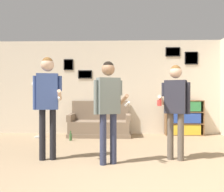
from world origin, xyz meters
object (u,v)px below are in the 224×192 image
object	(u,v)px
bookshelf	(184,118)
person_player_foreground_left	(47,96)
bottle_on_floor	(71,137)
couch	(100,125)
floor_lamp	(39,87)
person_watcher_holding_cup	(176,102)
person_player_foreground_center	(108,101)

from	to	relation	value
bookshelf	person_player_foreground_left	xyz separation A→B (m)	(-3.05, -2.71, 0.64)
person_player_foreground_left	bottle_on_floor	size ratio (longest dim) A/B	7.52
couch	floor_lamp	distance (m)	1.90
floor_lamp	person_watcher_holding_cup	xyz separation A→B (m)	(3.12, -2.13, -0.31)
floor_lamp	person_player_foreground_left	bearing A→B (deg)	-68.40
bookshelf	person_player_foreground_center	size ratio (longest dim) A/B	0.62
couch	bookshelf	distance (m)	2.37
floor_lamp	bookshelf	bearing A→B (deg)	7.47
couch	bottle_on_floor	bearing A→B (deg)	-132.32
person_player_foreground_center	person_player_foreground_left	bearing A→B (deg)	167.84
bookshelf	person_watcher_holding_cup	bearing A→B (deg)	-107.00
couch	person_player_foreground_left	distance (m)	2.75
person_player_foreground_left	person_watcher_holding_cup	bearing A→B (deg)	1.88
bookshelf	floor_lamp	xyz separation A→B (m)	(-3.92, -0.51, 0.85)
floor_lamp	bottle_on_floor	size ratio (longest dim) A/B	7.08
person_watcher_holding_cup	bottle_on_floor	world-z (taller)	person_watcher_holding_cup
bookshelf	couch	bearing A→B (deg)	-175.37
person_player_foreground_center	bottle_on_floor	bearing A→B (deg)	117.17
person_player_foreground_left	bottle_on_floor	bearing A→B (deg)	88.75
couch	floor_lamp	world-z (taller)	floor_lamp
person_player_foreground_left	person_player_foreground_center	xyz separation A→B (m)	(1.08, -0.23, -0.08)
bookshelf	person_player_foreground_center	distance (m)	3.59
floor_lamp	person_player_foreground_left	distance (m)	2.37
person_player_foreground_left	bottle_on_floor	distance (m)	2.07
person_player_foreground_center	couch	bearing A→B (deg)	97.85
person_player_foreground_left	person_watcher_holding_cup	size ratio (longest dim) A/B	1.08
person_player_foreground_left	person_player_foreground_center	world-z (taller)	person_player_foreground_left
person_watcher_holding_cup	bookshelf	bearing A→B (deg)	73.00
floor_lamp	person_player_foreground_center	distance (m)	3.13
couch	person_player_foreground_left	xyz separation A→B (m)	(-0.70, -2.52, 0.82)
bookshelf	person_player_foreground_center	world-z (taller)	person_player_foreground_center
person_player_foreground_center	floor_lamp	bearing A→B (deg)	128.74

